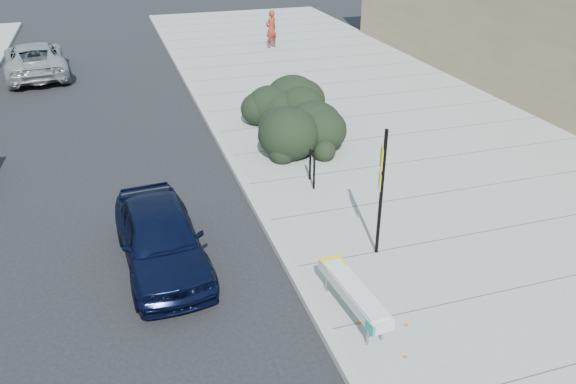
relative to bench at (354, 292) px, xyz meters
name	(u,v)px	position (x,y,z in m)	size (l,w,h in m)	color
ground	(292,273)	(-0.60, 1.74, -0.65)	(120.00, 120.00, 0.00)	black
sidewalk_near	(413,148)	(5.00, 6.74, -0.57)	(11.20, 50.00, 0.15)	gray
curb_near	(237,171)	(-0.60, 6.74, -0.56)	(0.22, 50.00, 0.17)	#9E9E99
bench	(354,292)	(0.00, 0.00, 0.00)	(0.59, 2.13, 0.63)	gray
bike_rack	(312,166)	(1.11, 5.24, 0.04)	(0.15, 0.61, 0.90)	black
sign_post	(381,186)	(1.31, 1.74, 1.09)	(0.16, 0.31, 2.82)	black
hedge	(295,110)	(1.78, 8.74, 0.33)	(2.21, 4.41, 1.65)	black
sedan_navy	(160,237)	(-3.10, 2.87, 0.04)	(1.62, 4.03, 1.37)	black
suv_silver	(35,59)	(-6.68, 19.20, 0.08)	(2.43, 5.28, 1.47)	#95989A
pedestrian	(271,29)	(4.46, 20.62, 0.43)	(0.68, 0.44, 1.85)	maroon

